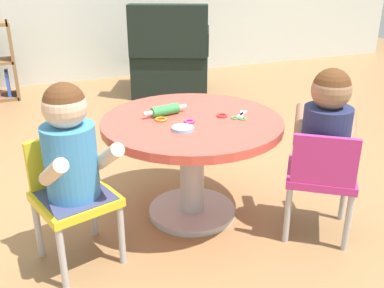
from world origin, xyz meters
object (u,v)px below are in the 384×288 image
at_px(seated_child_right, 327,126).
at_px(rolling_pin, 165,110).
at_px(craft_table, 192,144).
at_px(seated_child_left, 70,147).
at_px(child_chair_left, 72,194).
at_px(armchair_dark, 171,61).
at_px(child_chair_right, 321,176).
at_px(craft_scissors, 240,116).

distance_m(seated_child_right, rolling_pin, 0.75).
height_order(craft_table, seated_child_left, seated_child_left).
bearing_deg(child_chair_left, seated_child_right, -11.75).
relative_size(seated_child_right, armchair_dark, 0.54).
height_order(child_chair_right, rolling_pin, rolling_pin).
bearing_deg(child_chair_right, seated_child_right, 53.47).
bearing_deg(craft_table, seated_child_right, -36.05).
bearing_deg(rolling_pin, armchair_dark, 69.56).
relative_size(craft_table, child_chair_right, 1.60).
bearing_deg(seated_child_left, armchair_dark, 61.69).
xyz_separation_m(child_chair_left, seated_child_left, (0.01, -0.04, 0.23)).
bearing_deg(child_chair_left, seated_child_left, -74.23).
bearing_deg(craft_table, craft_scissors, -16.07).
height_order(armchair_dark, rolling_pin, armchair_dark).
bearing_deg(seated_child_right, craft_table, 143.95).
bearing_deg(child_chair_right, craft_scissors, 127.16).
relative_size(child_chair_right, armchair_dark, 0.57).
height_order(craft_table, rolling_pin, rolling_pin).
bearing_deg(craft_table, seated_child_left, -163.74).
xyz_separation_m(child_chair_left, armchair_dark, (1.26, 2.28, 0.00)).
relative_size(child_chair_left, rolling_pin, 2.33).
height_order(child_chair_left, rolling_pin, rolling_pin).
bearing_deg(craft_table, armchair_dark, 72.79).
distance_m(craft_table, child_chair_left, 0.61).
distance_m(armchair_dark, craft_scissors, 2.27).
relative_size(seated_child_left, craft_scissors, 3.78).
relative_size(child_chair_left, craft_scissors, 3.97).
xyz_separation_m(child_chair_right, seated_child_right, (0.02, 0.03, 0.23)).
bearing_deg(seated_child_left, craft_table, 16.26).
bearing_deg(seated_child_right, seated_child_left, 170.11).
relative_size(seated_child_left, child_chair_right, 0.95).
bearing_deg(rolling_pin, child_chair_left, -155.20).
height_order(craft_table, child_chair_left, child_chair_left).
height_order(child_chair_left, seated_child_right, seated_child_right).
relative_size(seated_child_left, rolling_pin, 2.22).
bearing_deg(craft_table, child_chair_right, -39.80).
distance_m(rolling_pin, craft_scissors, 0.36).
xyz_separation_m(armchair_dark, rolling_pin, (-0.77, -2.05, 0.23)).
relative_size(craft_table, craft_scissors, 6.35).
height_order(child_chair_left, seated_child_left, seated_child_left).
bearing_deg(armchair_dark, rolling_pin, -110.44).
xyz_separation_m(child_chair_left, child_chair_right, (1.06, -0.26, 0.00)).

